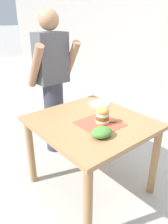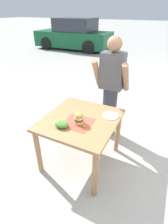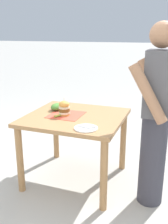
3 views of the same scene
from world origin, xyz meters
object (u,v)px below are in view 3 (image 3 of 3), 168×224
Objects in this scene: sandwich at (64,108)px; pickle_spear at (58,116)px; side_plate_with_forks at (86,128)px; patio_table at (75,126)px; side_salad at (57,107)px; diner_across_table at (156,115)px.

pickle_spear is at bearing -26.28° from sandwich.
pickle_spear is 0.45× the size of side_plate_with_forks.
patio_table is 0.33m from side_salad.
pickle_spear is at bearing -54.05° from patio_table.
pickle_spear is 0.45m from side_plate_with_forks.
patio_table is 5.26× the size of sandwich.
pickle_spear is at bearing -120.48° from side_plate_with_forks.
side_plate_with_forks is at bearing 59.52° from pickle_spear.
patio_table is 0.60× the size of diner_across_table.
sandwich is 0.87× the size of side_plate_with_forks.
diner_across_table is at bearing 77.25° from side_salad.
sandwich is at bearing 153.72° from pickle_spear.
patio_table is 10.10× the size of pickle_spear.
side_salad is at bearing -102.75° from diner_across_table.
diner_across_table is (0.09, 0.94, 0.05)m from sandwich.
side_salad is 0.11× the size of diner_across_table.
sandwich is 0.47m from side_plate_with_forks.
side_salad is at bearing -135.12° from sandwich.
sandwich is 1.06× the size of side_salad.
side_salad is 1.13m from diner_across_table.
patio_table is at bearing 107.11° from sandwich.
sandwich reaches higher than side_plate_with_forks.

